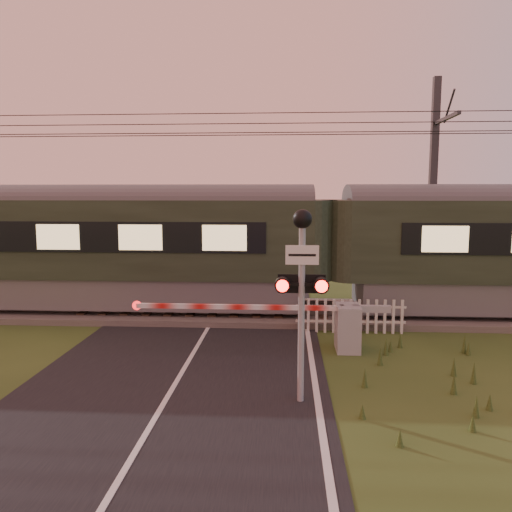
# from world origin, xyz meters

# --- Properties ---
(ground) EXTENTS (160.00, 160.00, 0.00)m
(ground) POSITION_xyz_m (0.00, 0.00, 0.00)
(ground) COLOR #293D17
(ground) RESTS_ON ground
(road) EXTENTS (6.00, 140.00, 0.03)m
(road) POSITION_xyz_m (0.02, -0.23, 0.01)
(road) COLOR black
(road) RESTS_ON ground
(track_bed) EXTENTS (140.00, 3.40, 0.39)m
(track_bed) POSITION_xyz_m (0.00, 6.50, 0.07)
(track_bed) COLOR #47423D
(track_bed) RESTS_ON ground
(overhead_wires) EXTENTS (120.00, 0.62, 0.62)m
(overhead_wires) POSITION_xyz_m (0.00, 6.50, 5.72)
(overhead_wires) COLOR black
(overhead_wires) RESTS_ON ground
(train) EXTENTS (39.60, 2.73, 3.68)m
(train) POSITION_xyz_m (3.45, 6.50, 2.13)
(train) COLOR slate
(train) RESTS_ON ground
(boom_gate) EXTENTS (6.23, 0.85, 1.13)m
(boom_gate) POSITION_xyz_m (3.39, 3.12, 0.62)
(boom_gate) COLOR gray
(boom_gate) RESTS_ON ground
(crossing_signal) EXTENTS (0.88, 0.36, 3.47)m
(crossing_signal) POSITION_xyz_m (2.44, 0.04, 2.39)
(crossing_signal) COLOR gray
(crossing_signal) RESTS_ON ground
(picket_fence) EXTENTS (2.95, 0.08, 0.93)m
(picket_fence) POSITION_xyz_m (3.90, 4.60, 0.47)
(picket_fence) COLOR silver
(picket_fence) RESTS_ON ground
(catenary_mast) EXTENTS (0.24, 2.47, 7.57)m
(catenary_mast) POSITION_xyz_m (7.10, 8.73, 3.93)
(catenary_mast) COLOR #2D2D30
(catenary_mast) RESTS_ON ground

